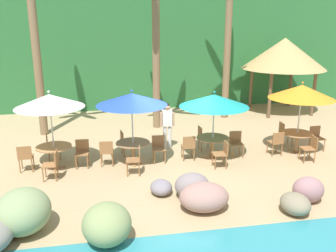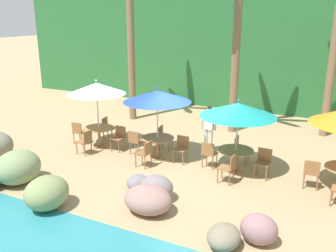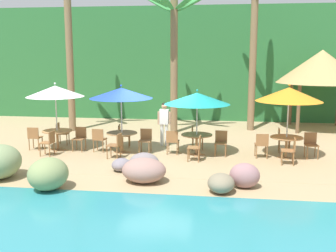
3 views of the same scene
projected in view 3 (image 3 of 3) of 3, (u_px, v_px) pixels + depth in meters
ground_plane at (157, 155)px, 14.45m from camera, size 120.00×120.00×0.00m
terrace_deck at (157, 155)px, 14.45m from camera, size 18.00×5.20×0.01m
foliage_backdrop at (183, 63)px, 22.70m from camera, size 28.00×2.40×6.00m
rock_seawall at (40, 165)px, 11.79m from camera, size 17.26×3.26×0.99m
umbrella_white at (55, 91)px, 14.85m from camera, size 2.09×2.09×2.51m
dining_table_white at (57, 134)px, 15.13m from camera, size 1.10×1.10×0.74m
chair_white_seaward at (80, 137)px, 15.06m from camera, size 0.45×0.45×0.87m
chair_white_inland at (61, 132)px, 15.98m from camera, size 0.48×0.48×0.87m
chair_white_left at (34, 137)px, 15.14m from camera, size 0.44×0.44×0.87m
chair_white_right at (49, 141)px, 14.31m from camera, size 0.45×0.44×0.87m
umbrella_blue at (121, 93)px, 14.47m from camera, size 2.24×2.24×2.47m
dining_table_blue at (122, 136)px, 14.74m from camera, size 1.10×1.10×0.74m
chair_blue_seaward at (146, 139)px, 14.71m from camera, size 0.43×0.44×0.87m
chair_blue_inland at (122, 134)px, 15.59m from camera, size 0.48×0.47×0.87m
chair_blue_left at (99, 138)px, 14.83m from camera, size 0.44×0.45×0.87m
chair_blue_right at (116, 144)px, 13.92m from camera, size 0.46×0.46×0.87m
umbrella_teal at (197, 98)px, 14.16m from camera, size 2.29×2.29×2.33m
dining_table_teal at (197, 138)px, 14.41m from camera, size 1.10×1.10×0.74m
chair_teal_seaward at (221, 141)px, 14.35m from camera, size 0.44×0.45×0.87m
chair_teal_inland at (195, 136)px, 15.27m from camera, size 0.44×0.43×0.87m
chair_teal_left at (172, 140)px, 14.49m from camera, size 0.44×0.44×0.87m
chair_teal_right at (197, 146)px, 13.59m from camera, size 0.44×0.44×0.87m
umbrella_orange at (289, 94)px, 13.69m from camera, size 2.22×2.22×2.55m
dining_table_orange at (287, 141)px, 13.96m from camera, size 1.10×1.10×0.74m
chair_orange_seaward at (311, 143)px, 14.01m from camera, size 0.45×0.45×0.87m
chair_orange_inland at (282, 138)px, 14.82m from camera, size 0.45×0.45×0.87m
chair_orange_left at (262, 144)px, 13.95m from camera, size 0.45×0.45×0.87m
chair_orange_right at (291, 149)px, 13.15m from camera, size 0.46×0.46×0.87m
palm_tree_nearest at (69, 31)px, 18.28m from camera, size 2.85×2.95×7.15m
palm_tree_second at (174, 37)px, 17.87m from camera, size 3.34×3.27×6.18m
palm_tree_third at (254, 37)px, 18.47m from camera, size 2.75×2.76×6.71m
palapa_hut at (322, 67)px, 18.87m from camera, size 4.13×4.13×3.72m
waiter_in_white at (164, 121)px, 15.74m from camera, size 0.52×0.21×1.70m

